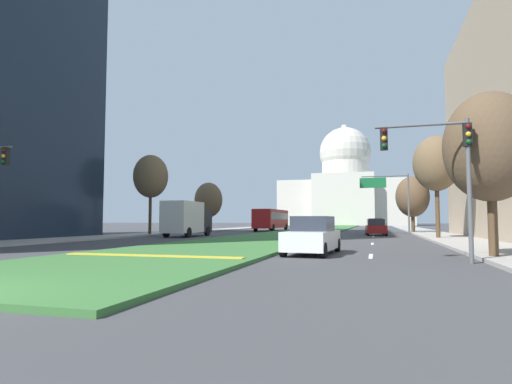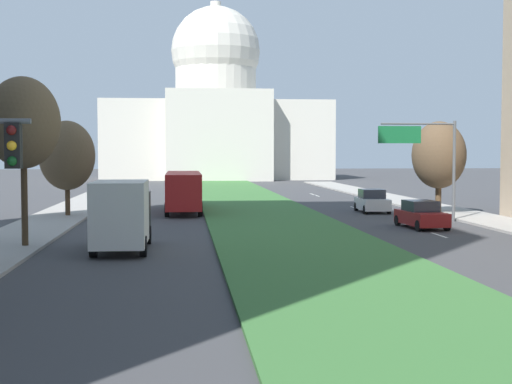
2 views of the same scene
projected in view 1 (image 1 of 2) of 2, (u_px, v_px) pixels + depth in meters
ground_plane at (320, 230)px, 65.01m from camera, size 263.35×263.35×0.00m
grass_median at (315, 230)px, 59.27m from camera, size 8.33×107.73×0.14m
median_curb_nose at (152, 256)px, 16.12m from camera, size 7.50×0.50×0.04m
lane_dashes_right at (374, 233)px, 48.26m from camera, size 0.16×62.32×0.01m
sidewalk_left at (206, 231)px, 57.40m from camera, size 4.00×107.73×0.15m
sidewalk_right at (426, 232)px, 49.65m from camera, size 4.00×107.73×0.15m
capitol_building at (345, 188)px, 122.43m from camera, size 37.42×22.43×29.76m
traffic_light_near_right at (443, 158)px, 15.16m from camera, size 3.34×0.35×5.20m
overhead_guide_sign at (390, 191)px, 45.13m from camera, size 5.15×0.20×6.50m
street_tree_right_near at (490, 147)px, 16.35m from camera, size 3.46×3.46×6.58m
street_tree_left_mid at (151, 177)px, 41.20m from camera, size 3.40×3.40×7.97m
street_tree_right_mid at (436, 164)px, 33.38m from camera, size 3.57×3.57×8.30m
street_tree_left_far at (208, 200)px, 56.88m from camera, size 3.81×3.81×6.65m
street_tree_right_far at (412, 197)px, 49.24m from camera, size 3.84×3.84×6.69m
sedan_lead_stopped at (313, 236)px, 18.87m from camera, size 2.17×4.68×1.71m
sedan_midblock at (376, 228)px, 41.70m from camera, size 2.16×4.37×1.63m
sedan_distant at (376, 226)px, 52.54m from camera, size 2.11×4.22×1.72m
box_truck_delivery at (187, 218)px, 38.44m from camera, size 2.40×6.40×3.20m
city_bus at (271, 218)px, 57.98m from camera, size 2.62×11.00×2.95m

